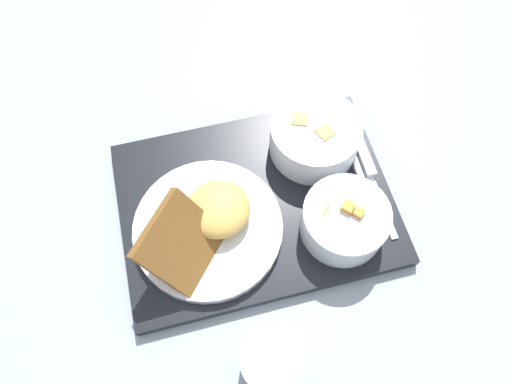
# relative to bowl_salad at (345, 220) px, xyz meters

# --- Properties ---
(ground_plane) EXTENTS (4.00, 4.00, 0.00)m
(ground_plane) POSITION_rel_bowl_salad_xyz_m (0.11, -0.07, -0.05)
(ground_plane) COLOR #99A3AD
(serving_tray) EXTENTS (0.42, 0.32, 0.02)m
(serving_tray) POSITION_rel_bowl_salad_xyz_m (0.11, -0.07, -0.04)
(serving_tray) COLOR black
(serving_tray) RESTS_ON ground_plane
(bowl_salad) EXTENTS (0.12, 0.12, 0.07)m
(bowl_salad) POSITION_rel_bowl_salad_xyz_m (0.00, 0.00, 0.00)
(bowl_salad) COLOR silver
(bowl_salad) RESTS_ON serving_tray
(bowl_soup) EXTENTS (0.14, 0.14, 0.06)m
(bowl_soup) POSITION_rel_bowl_salad_xyz_m (0.01, -0.14, 0.00)
(bowl_soup) COLOR silver
(bowl_soup) RESTS_ON serving_tray
(plate_main) EXTENTS (0.22, 0.22, 0.09)m
(plate_main) POSITION_rel_bowl_salad_xyz_m (0.19, -0.03, -0.01)
(plate_main) COLOR silver
(plate_main) RESTS_ON serving_tray
(knife) EXTENTS (0.02, 0.18, 0.02)m
(knife) POSITION_rel_bowl_salad_xyz_m (-0.07, -0.09, -0.03)
(knife) COLOR silver
(knife) RESTS_ON serving_tray
(spoon) EXTENTS (0.04, 0.14, 0.01)m
(spoon) POSITION_rel_bowl_salad_xyz_m (-0.05, -0.05, -0.03)
(spoon) COLOR silver
(spoon) RESTS_ON serving_tray
(glass_water) EXTENTS (0.08, 0.08, 0.09)m
(glass_water) POSITION_rel_bowl_salad_xyz_m (0.14, 0.17, -0.01)
(glass_water) COLOR silver
(glass_water) RESTS_ON ground_plane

